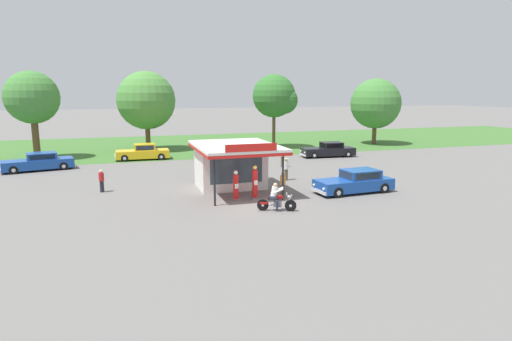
# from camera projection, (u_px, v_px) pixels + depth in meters

# --- Properties ---
(ground_plane) EXTENTS (300.00, 300.00, 0.00)m
(ground_plane) POSITION_uv_depth(u_px,v_px,m) (261.00, 205.00, 24.67)
(ground_plane) COLOR slate
(grass_verge_strip) EXTENTS (120.00, 24.00, 0.01)m
(grass_verge_strip) POSITION_uv_depth(u_px,v_px,m) (185.00, 145.00, 52.76)
(grass_verge_strip) COLOR #3D6B2D
(grass_verge_strip) RESTS_ON ground
(service_station_kiosk) EXTENTS (5.08, 6.90, 3.56)m
(service_station_kiosk) POSITION_uv_depth(u_px,v_px,m) (231.00, 162.00, 28.70)
(service_station_kiosk) COLOR silver
(service_station_kiosk) RESTS_ON ground
(gas_pump_nearside) EXTENTS (0.44, 0.44, 1.84)m
(gas_pump_nearside) POSITION_uv_depth(u_px,v_px,m) (236.00, 187.00, 25.55)
(gas_pump_nearside) COLOR slate
(gas_pump_nearside) RESTS_ON ground
(gas_pump_offside) EXTENTS (0.44, 0.44, 2.07)m
(gas_pump_offside) POSITION_uv_depth(u_px,v_px,m) (255.00, 184.00, 25.89)
(gas_pump_offside) COLOR slate
(gas_pump_offside) RESTS_ON ground
(motorcycle_with_rider) EXTENTS (2.04, 1.00, 1.58)m
(motorcycle_with_rider) POSITION_uv_depth(u_px,v_px,m) (276.00, 199.00, 23.29)
(motorcycle_with_rider) COLOR black
(motorcycle_with_rider) RESTS_ON ground
(featured_classic_sedan) EXTENTS (5.40, 2.26, 1.48)m
(featured_classic_sedan) POSITION_uv_depth(u_px,v_px,m) (355.00, 182.00, 27.63)
(featured_classic_sedan) COLOR #19479E
(featured_classic_sedan) RESTS_ON ground
(parked_car_back_row_far_left) EXTENTS (5.67, 3.20, 1.46)m
(parked_car_back_row_far_left) POSITION_uv_depth(u_px,v_px,m) (221.00, 152.00, 41.52)
(parked_car_back_row_far_left) COLOR red
(parked_car_back_row_far_left) RESTS_ON ground
(parked_car_back_row_centre_left) EXTENTS (5.84, 3.07, 1.48)m
(parked_car_back_row_centre_left) POSITION_uv_depth(u_px,v_px,m) (39.00, 162.00, 35.38)
(parked_car_back_row_centre_left) COLOR #19479E
(parked_car_back_row_centre_left) RESTS_ON ground
(parked_car_back_row_left) EXTENTS (5.21, 2.04, 1.52)m
(parked_car_back_row_left) POSITION_uv_depth(u_px,v_px,m) (143.00, 153.00, 41.06)
(parked_car_back_row_left) COLOR gold
(parked_car_back_row_left) RESTS_ON ground
(parked_car_back_row_centre_right) EXTENTS (5.61, 2.27, 1.48)m
(parked_car_back_row_centre_right) POSITION_uv_depth(u_px,v_px,m) (329.00, 150.00, 42.84)
(parked_car_back_row_centre_right) COLOR black
(parked_car_back_row_centre_right) RESTS_ON ground
(bystander_standing_back_lot) EXTENTS (0.34, 0.34, 1.64)m
(bystander_standing_back_lot) POSITION_uv_depth(u_px,v_px,m) (283.00, 184.00, 26.13)
(bystander_standing_back_lot) COLOR brown
(bystander_standing_back_lot) RESTS_ON ground
(bystander_chatting_near_pumps) EXTENTS (0.34, 0.34, 1.49)m
(bystander_chatting_near_pumps) POSITION_uv_depth(u_px,v_px,m) (102.00, 180.00, 27.67)
(bystander_chatting_near_pumps) COLOR black
(bystander_chatting_near_pumps) RESTS_ON ground
(bystander_leaning_by_kiosk) EXTENTS (0.34, 0.34, 1.78)m
(bystander_leaning_by_kiosk) POSITION_uv_depth(u_px,v_px,m) (282.00, 156.00, 36.81)
(bystander_leaning_by_kiosk) COLOR brown
(bystander_leaning_by_kiosk) RESTS_ON ground
(bystander_admiring_sedan) EXTENTS (0.36, 0.36, 1.63)m
(bystander_admiring_sedan) POSITION_uv_depth(u_px,v_px,m) (286.00, 169.00, 31.39)
(bystander_admiring_sedan) COLOR brown
(bystander_admiring_sedan) RESTS_ON ground
(tree_oak_left) EXTENTS (5.02, 5.02, 8.46)m
(tree_oak_left) POSITION_uv_depth(u_px,v_px,m) (32.00, 98.00, 40.41)
(tree_oak_left) COLOR brown
(tree_oak_left) RESTS_ON ground
(tree_oak_far_left) EXTENTS (6.39, 6.39, 8.74)m
(tree_oak_far_left) POSITION_uv_depth(u_px,v_px,m) (146.00, 102.00, 46.66)
(tree_oak_far_left) COLOR brown
(tree_oak_far_left) RESTS_ON ground
(tree_oak_centre) EXTENTS (6.17, 6.17, 8.12)m
(tree_oak_centre) POSITION_uv_depth(u_px,v_px,m) (376.00, 104.00, 52.58)
(tree_oak_centre) COLOR brown
(tree_oak_centre) RESTS_ON ground
(tree_oak_far_right) EXTENTS (5.02, 4.96, 8.49)m
(tree_oak_far_right) POSITION_uv_depth(u_px,v_px,m) (276.00, 97.00, 48.89)
(tree_oak_far_right) COLOR brown
(tree_oak_far_right) RESTS_ON ground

